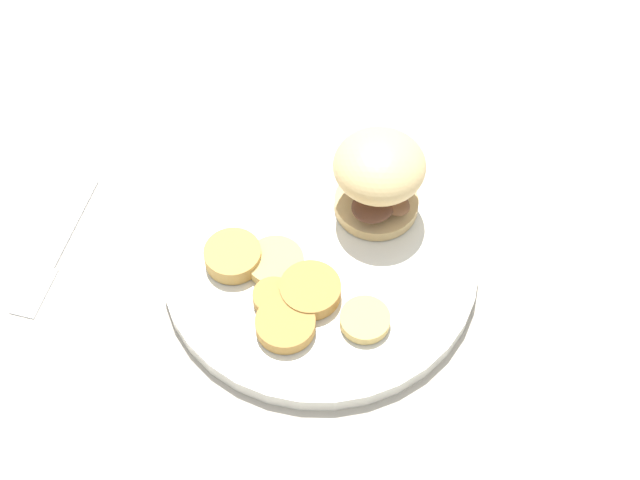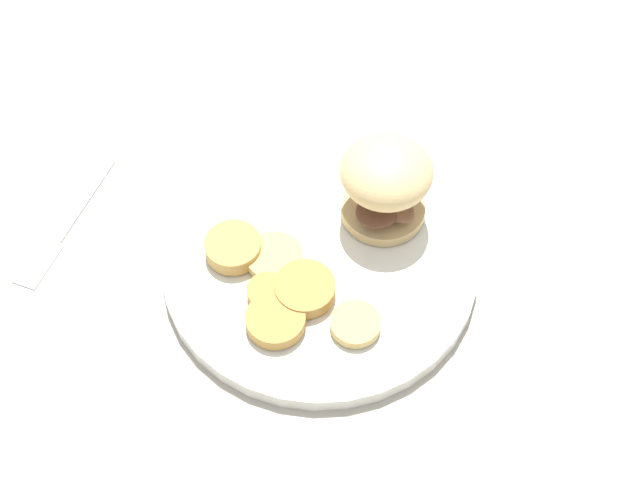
{
  "view_description": "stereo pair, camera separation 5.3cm",
  "coord_description": "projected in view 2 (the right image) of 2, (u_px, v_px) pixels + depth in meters",
  "views": [
    {
      "loc": [
        -0.12,
        -0.44,
        0.7
      ],
      "look_at": [
        0.0,
        0.0,
        0.04
      ],
      "focal_mm": 50.0,
      "sensor_mm": 36.0,
      "label": 1
    },
    {
      "loc": [
        -0.07,
        -0.45,
        0.7
      ],
      "look_at": [
        0.0,
        0.0,
        0.04
      ],
      "focal_mm": 50.0,
      "sensor_mm": 36.0,
      "label": 2
    }
  ],
  "objects": [
    {
      "name": "potato_round_4",
      "position": [
        275.0,
        261.0,
        0.81
      ],
      "size": [
        0.05,
        0.05,
        0.01
      ],
      "primitive_type": "cylinder",
      "color": "#DBB766",
      "rests_on": "dinner_plate"
    },
    {
      "name": "dinner_plate",
      "position": [
        320.0,
        260.0,
        0.83
      ],
      "size": [
        0.29,
        0.29,
        0.02
      ],
      "color": "white",
      "rests_on": "ground_plane"
    },
    {
      "name": "potato_round_0",
      "position": [
        267.0,
        292.0,
        0.79
      ],
      "size": [
        0.04,
        0.04,
        0.01
      ],
      "primitive_type": "cylinder",
      "color": "#BC8942",
      "rests_on": "dinner_plate"
    },
    {
      "name": "fork",
      "position": [
        66.0,
        222.0,
        0.86
      ],
      "size": [
        0.1,
        0.15,
        0.0
      ],
      "color": "silver",
      "rests_on": "ground_plane"
    },
    {
      "name": "potato_round_3",
      "position": [
        305.0,
        289.0,
        0.79
      ],
      "size": [
        0.05,
        0.05,
        0.01
      ],
      "primitive_type": "cylinder",
      "color": "#BC8942",
      "rests_on": "dinner_plate"
    },
    {
      "name": "potato_round_2",
      "position": [
        233.0,
        248.0,
        0.81
      ],
      "size": [
        0.05,
        0.05,
        0.02
      ],
      "primitive_type": "cylinder",
      "color": "tan",
      "rests_on": "dinner_plate"
    },
    {
      "name": "ground_plane",
      "position": [
        320.0,
        266.0,
        0.83
      ],
      "size": [
        4.0,
        4.0,
        0.0
      ],
      "primitive_type": "plane",
      "color": "#B2A899"
    },
    {
      "name": "sandwich",
      "position": [
        387.0,
        180.0,
        0.81
      ],
      "size": [
        0.08,
        0.09,
        0.09
      ],
      "color": "tan",
      "rests_on": "dinner_plate"
    },
    {
      "name": "potato_round_5",
      "position": [
        276.0,
        320.0,
        0.77
      ],
      "size": [
        0.05,
        0.05,
        0.01
      ],
      "primitive_type": "cylinder",
      "color": "#BC8942",
      "rests_on": "dinner_plate"
    },
    {
      "name": "potato_round_1",
      "position": [
        355.0,
        324.0,
        0.77
      ],
      "size": [
        0.04,
        0.04,
        0.01
      ],
      "primitive_type": "cylinder",
      "color": "#DBB766",
      "rests_on": "dinner_plate"
    }
  ]
}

